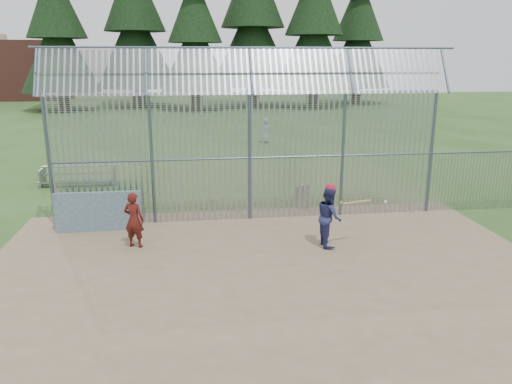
{
  "coord_description": "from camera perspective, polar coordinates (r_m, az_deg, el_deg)",
  "views": [
    {
      "loc": [
        -1.83,
        -11.69,
        5.04
      ],
      "look_at": [
        0.0,
        2.0,
        1.3
      ],
      "focal_mm": 35.0,
      "sensor_mm": 36.0,
      "label": 1
    }
  ],
  "objects": [
    {
      "name": "dugout_wall",
      "position": [
        15.49,
        -17.59,
        -2.15
      ],
      "size": [
        2.5,
        0.12,
        1.2
      ],
      "primitive_type": "cube",
      "color": "#38566B",
      "rests_on": "dirt_infield"
    },
    {
      "name": "ground",
      "position": [
        12.86,
        1.19,
        -7.92
      ],
      "size": [
        120.0,
        120.0,
        0.0
      ],
      "primitive_type": "plane",
      "color": "#2D511E",
      "rests_on": "ground"
    },
    {
      "name": "batter",
      "position": [
        13.73,
        8.36,
        -2.81
      ],
      "size": [
        0.63,
        0.81,
        1.65
      ],
      "primitive_type": "imported",
      "rotation": [
        0.0,
        0.0,
        1.56
      ],
      "color": "navy",
      "rests_on": "dirt_infield"
    },
    {
      "name": "distant_buildings",
      "position": [
        71.46,
        -25.65,
        12.55
      ],
      "size": [
        26.5,
        10.5,
        8.0
      ],
      "color": "brown",
      "rests_on": "ground"
    },
    {
      "name": "batting_gear",
      "position": [
        13.55,
        9.19,
        0.08
      ],
      "size": [
        1.7,
        0.42,
        0.58
      ],
      "color": "#B01729",
      "rests_on": "ground"
    },
    {
      "name": "dirt_infield",
      "position": [
        12.4,
        1.55,
        -8.78
      ],
      "size": [
        14.0,
        10.0,
        0.02
      ],
      "primitive_type": "cube",
      "color": "#756047",
      "rests_on": "ground"
    },
    {
      "name": "onlooker",
      "position": [
        13.9,
        -13.78,
        -3.11
      ],
      "size": [
        0.66,
        0.55,
        1.54
      ],
      "primitive_type": "imported",
      "rotation": [
        0.0,
        0.0,
        2.77
      ],
      "color": "maroon",
      "rests_on": "dirt_infield"
    },
    {
      "name": "trash_can",
      "position": [
        17.37,
        5.3,
        -0.48
      ],
      "size": [
        0.56,
        0.56,
        0.82
      ],
      "color": "#95979D",
      "rests_on": "ground"
    },
    {
      "name": "backstop_fence",
      "position": [
        15.78,
        5.86,
        5.3
      ],
      "size": [
        20.09,
        0.81,
        5.3
      ],
      "color": "#47566B",
      "rests_on": "ground"
    },
    {
      "name": "bleacher",
      "position": [
        21.6,
        -19.64,
        1.88
      ],
      "size": [
        3.0,
        0.95,
        0.72
      ],
      "color": "slate",
      "rests_on": "ground"
    },
    {
      "name": "bg_kid_standing",
      "position": [
        30.45,
        1.13,
        7.06
      ],
      "size": [
        0.79,
        0.56,
        1.52
      ],
      "primitive_type": "imported",
      "rotation": [
        0.0,
        0.0,
        3.25
      ],
      "color": "gray",
      "rests_on": "ground"
    }
  ]
}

